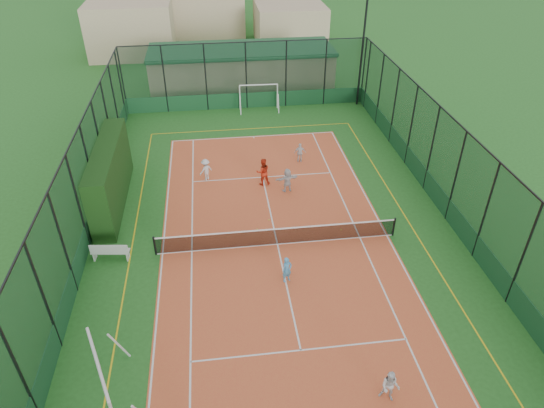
{
  "coord_description": "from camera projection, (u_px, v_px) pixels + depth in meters",
  "views": [
    {
      "loc": [
        -2.62,
        -18.18,
        14.76
      ],
      "look_at": [
        -0.04,
        1.75,
        1.2
      ],
      "focal_mm": 32.0,
      "sensor_mm": 36.0,
      "label": 1
    }
  ],
  "objects": [
    {
      "name": "clubhouse",
      "position": [
        242.0,
        67.0,
        40.68
      ],
      "size": [
        15.2,
        7.2,
        3.15
      ],
      "primitive_type": null,
      "color": "tan",
      "rests_on": "ground"
    },
    {
      "name": "child_far_back",
      "position": [
        287.0,
        180.0,
        27.1
      ],
      "size": [
        1.35,
        0.65,
        1.4
      ],
      "primitive_type": "imported",
      "rotation": [
        0.0,
        0.0,
        3.33
      ],
      "color": "silver",
      "rests_on": "court_slab"
    },
    {
      "name": "perimeter_fence",
      "position": [
        278.0,
        202.0,
        22.08
      ],
      "size": [
        18.12,
        34.12,
        5.0
      ],
      "primitive_type": null,
      "color": "black",
      "rests_on": "ground"
    },
    {
      "name": "hedge_left",
      "position": [
        110.0,
        176.0,
        25.68
      ],
      "size": [
        1.12,
        7.49,
        3.28
      ],
      "primitive_type": "cube",
      "color": "black",
      "rests_on": "ground"
    },
    {
      "name": "court_slab",
      "position": [
        277.0,
        244.0,
        23.48
      ],
      "size": [
        11.17,
        23.97,
        0.01
      ],
      "primitive_type": "cube",
      "color": "#CC442D",
      "rests_on": "ground"
    },
    {
      "name": "tennis_net",
      "position": [
        277.0,
        236.0,
        23.18
      ],
      "size": [
        11.67,
        0.12,
        1.06
      ],
      "primitive_type": null,
      "color": "black",
      "rests_on": "ground"
    },
    {
      "name": "child_near_right",
      "position": [
        390.0,
        387.0,
        16.16
      ],
      "size": [
        0.8,
        0.75,
        1.31
      ],
      "primitive_type": "imported",
      "rotation": [
        0.0,
        0.0,
        -0.53
      ],
      "color": "silver",
      "rests_on": "court_slab"
    },
    {
      "name": "child_near_mid",
      "position": [
        287.0,
        270.0,
        21.01
      ],
      "size": [
        0.54,
        0.46,
        1.26
      ],
      "primitive_type": "imported",
      "rotation": [
        0.0,
        0.0,
        0.41
      ],
      "color": "#4A9CD2",
      "rests_on": "court_slab"
    },
    {
      "name": "child_far_right",
      "position": [
        300.0,
        153.0,
        29.97
      ],
      "size": [
        0.75,
        0.35,
        1.25
      ],
      "primitive_type": "imported",
      "rotation": [
        0.0,
        0.0,
        3.08
      ],
      "color": "silver",
      "rests_on": "court_slab"
    },
    {
      "name": "floodlight_ne",
      "position": [
        362.0,
        51.0,
        35.73
      ],
      "size": [
        0.6,
        0.26,
        8.25
      ],
      "primitive_type": null,
      "color": "black",
      "rests_on": "ground"
    },
    {
      "name": "futsal_goal_near",
      "position": [
        104.0,
        383.0,
        15.83
      ],
      "size": [
        3.39,
        2.07,
        2.11
      ],
      "primitive_type": null,
      "rotation": [
        0.0,
        0.0,
        1.94
      ],
      "color": "white",
      "rests_on": "ground"
    },
    {
      "name": "white_bench",
      "position": [
        110.0,
        251.0,
        22.32
      ],
      "size": [
        1.8,
        0.69,
        0.99
      ],
      "primitive_type": null,
      "rotation": [
        0.0,
        0.0,
        -0.12
      ],
      "color": "white",
      "rests_on": "ground"
    },
    {
      "name": "tennis_balls",
      "position": [
        289.0,
        226.0,
        24.64
      ],
      "size": [
        4.26,
        1.37,
        0.07
      ],
      "color": "#CCE033",
      "rests_on": "court_slab"
    },
    {
      "name": "child_far_left",
      "position": [
        206.0,
        170.0,
        28.16
      ],
      "size": [
        0.98,
        0.9,
        1.32
      ],
      "primitive_type": "imported",
      "rotation": [
        0.0,
        0.0,
        3.77
      ],
      "color": "silver",
      "rests_on": "court_slab"
    },
    {
      "name": "futsal_goal_far",
      "position": [
        259.0,
        97.0,
        36.74
      ],
      "size": [
        2.98,
        0.94,
        1.91
      ],
      "primitive_type": null,
      "rotation": [
        0.0,
        0.0,
        -0.03
      ],
      "color": "white",
      "rests_on": "ground"
    },
    {
      "name": "ground",
      "position": [
        277.0,
        244.0,
        23.48
      ],
      "size": [
        300.0,
        300.0,
        0.0
      ],
      "primitive_type": "plane",
      "color": "#255E20",
      "rests_on": "ground"
    },
    {
      "name": "coach",
      "position": [
        263.0,
        172.0,
        27.65
      ],
      "size": [
        0.85,
        0.69,
        1.63
      ],
      "primitive_type": "imported",
      "rotation": [
        0.0,
        0.0,
        3.23
      ],
      "color": "red",
      "rests_on": "court_slab"
    }
  ]
}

